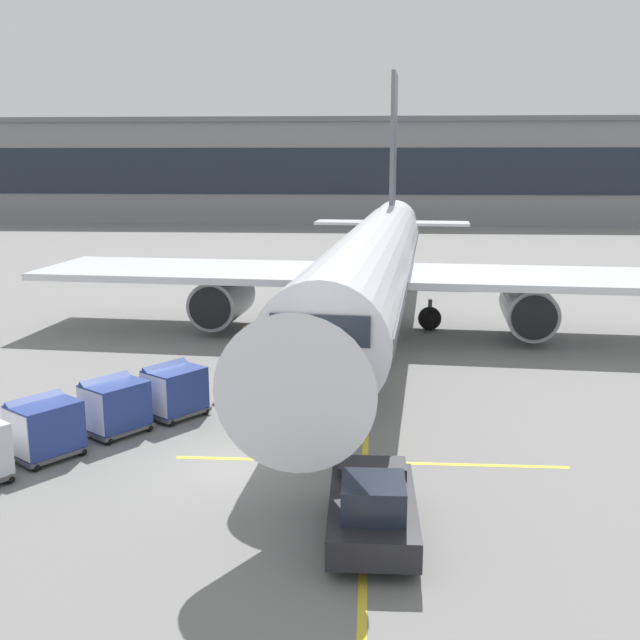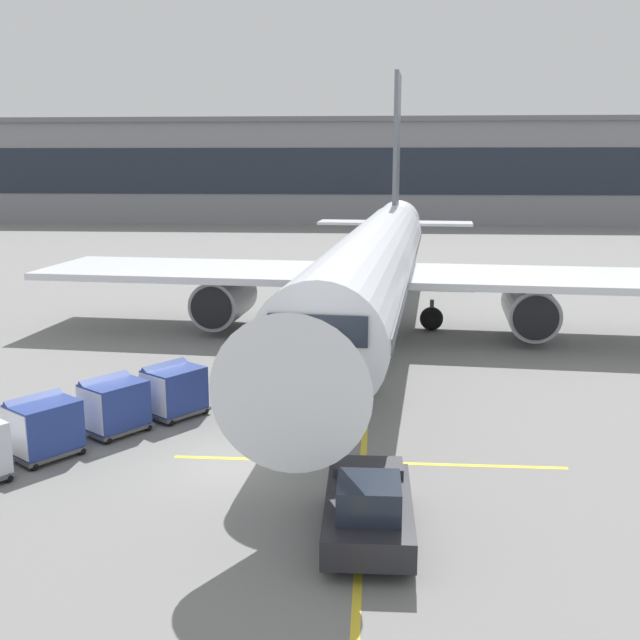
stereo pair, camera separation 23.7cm
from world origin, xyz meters
TOP-DOWN VIEW (x-y plane):
  - ground_plane at (0.00, 0.00)m, footprint 600.00×600.00m
  - parked_airplane at (3.97, 18.31)m, footprint 36.25×46.75m
  - belt_loader at (-0.26, 7.25)m, footprint 4.10×5.12m
  - baggage_cart_lead at (-3.11, 4.26)m, footprint 2.47×2.67m
  - baggage_cart_second at (-4.67, 2.44)m, footprint 2.47×2.67m
  - baggage_cart_third at (-6.12, 0.21)m, footprint 2.47×2.67m
  - pushback_tug at (3.97, -4.27)m, footprint 2.16×4.42m
  - ground_crew_by_loader at (0.08, 4.76)m, footprint 0.38×0.52m
  - ground_crew_by_carts at (-3.54, 3.67)m, footprint 0.41×0.49m
  - ground_crew_marshaller at (0.24, 6.47)m, footprint 0.30×0.56m
  - ground_crew_wingwalker at (0.29, 7.47)m, footprint 0.54×0.36m
  - safety_cone_engine_keepout at (-2.58, 16.12)m, footprint 0.67×0.67m
  - apron_guidance_line_lead_in at (3.77, 17.49)m, footprint 0.20×110.00m
  - apron_guidance_line_stop_bar at (3.91, 0.49)m, footprint 12.00×0.20m
  - terminal_building at (-5.73, 94.73)m, footprint 120.95×17.79m

SIDE VIEW (x-z plane):
  - ground_plane at x=0.00m, z-range 0.00..0.00m
  - apron_guidance_line_lead_in at x=3.77m, z-range 0.00..0.01m
  - apron_guidance_line_stop_bar at x=3.91m, z-range 0.00..0.01m
  - safety_cone_engine_keepout at x=-2.58m, z-range -0.01..0.75m
  - pushback_tug at x=3.97m, z-range -0.09..1.74m
  - belt_loader at x=-0.26m, z-range -0.58..2.27m
  - ground_crew_by_loader at x=0.08m, z-range 0.13..1.87m
  - ground_crew_by_carts at x=-3.54m, z-range 0.13..1.87m
  - ground_crew_marshaller at x=0.24m, z-range 0.13..1.87m
  - ground_crew_wingwalker at x=0.29m, z-range 0.13..1.87m
  - baggage_cart_lead at x=-3.11m, z-range 0.04..1.96m
  - baggage_cart_second at x=-4.67m, z-range 0.04..1.96m
  - baggage_cart_third at x=-6.12m, z-range 0.04..1.96m
  - parked_airplane at x=3.97m, z-range -4.03..11.29m
  - terminal_building at x=-5.73m, z-range -0.05..14.89m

